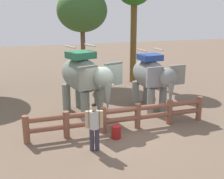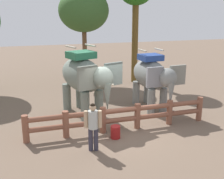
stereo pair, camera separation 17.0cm
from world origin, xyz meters
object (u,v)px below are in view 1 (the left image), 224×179
elephant_center (152,76)px  tourist_woman_in_black (94,124)px  tree_far_right (82,11)px  log_fence (121,116)px  feed_bucket (116,132)px  elephant_near_left (84,77)px

elephant_center → tourist_woman_in_black: size_ratio=1.98×
tree_far_right → log_fence: bearing=-92.4°
log_fence → feed_bucket: 0.83m
log_fence → elephant_near_left: size_ratio=1.98×
log_fence → elephant_center: bearing=41.5°
elephant_near_left → elephant_center: size_ratio=1.12×
elephant_near_left → tourist_woman_in_black: elephant_near_left is taller
tourist_woman_in_black → elephant_near_left: bearing=82.6°
tourist_woman_in_black → tree_far_right: bearing=79.6°
elephant_center → tourist_woman_in_black: 5.02m
tourist_woman_in_black → tree_far_right: (1.79, 9.71, 3.62)m
tree_far_right → elephant_near_left: bearing=-102.1°
tourist_woman_in_black → log_fence: bearing=42.9°
log_fence → tree_far_right: size_ratio=1.25×
tree_far_right → feed_bucket: tree_far_right is taller
elephant_near_left → elephant_center: elephant_near_left is taller
elephant_center → tourist_woman_in_black: bearing=-138.0°
elephant_near_left → log_fence: bearing=-65.2°
log_fence → elephant_center: 3.19m
feed_bucket → elephant_center: bearing=44.4°
elephant_near_left → tourist_woman_in_black: size_ratio=2.22×
log_fence → tourist_woman_in_black: tourist_woman_in_black is taller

